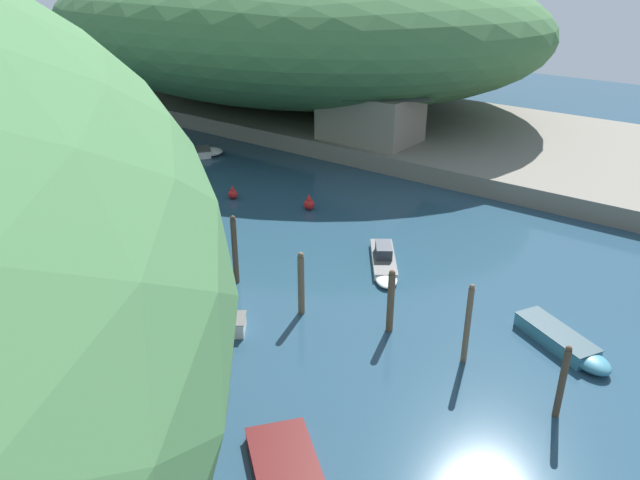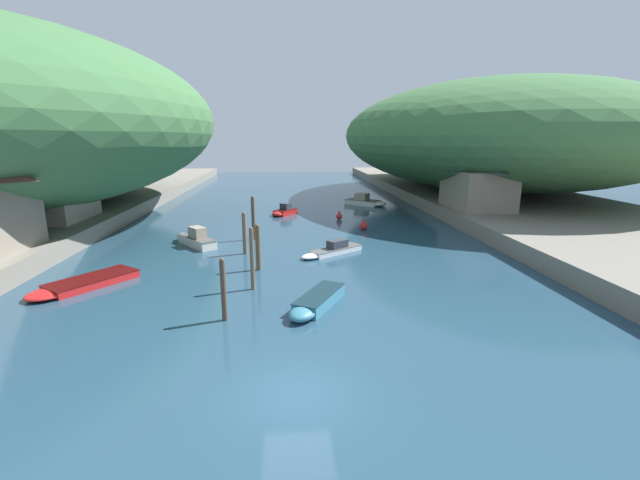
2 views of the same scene
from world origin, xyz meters
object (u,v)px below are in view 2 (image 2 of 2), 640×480
boathouse_shed (50,198)px  boat_near_quay (194,239)px  boat_white_cruiser (315,303)px  right_bank_cottage (478,182)px  boat_moored_right (366,202)px  boat_mid_channel (331,250)px  boat_yellow_tender (80,284)px  boat_small_dinghy (284,212)px  channel_buoy_near (339,216)px  channel_buoy_far (364,225)px

boathouse_shed → boat_near_quay: size_ratio=1.53×
boathouse_shed → boat_white_cruiser: (22.05, -18.89, -3.01)m
right_bank_cottage → boat_moored_right: right_bank_cottage is taller
boathouse_shed → boat_mid_channel: bearing=-19.5°
boat_mid_channel → boat_yellow_tender: (-15.37, -6.22, -0.07)m
boat_small_dinghy → boat_white_cruiser: 27.26m
right_bank_cottage → boat_near_quay: right_bank_cottage is taller
boathouse_shed → channel_buoy_near: size_ratio=7.77×
boat_small_dinghy → boat_near_quay: boat_near_quay is taller
boat_small_dinghy → boat_white_cruiser: boat_small_dinghy is taller
right_bank_cottage → boat_near_quay: (-27.14, -7.80, -3.54)m
boat_moored_right → boathouse_shed: bearing=-26.7°
boat_small_dinghy → boat_moored_right: 12.47m
boathouse_shed → right_bank_cottage: (40.33, 3.05, 0.71)m
boathouse_shed → right_bank_cottage: size_ratio=0.93×
channel_buoy_far → right_bank_cottage: bearing=14.8°
channel_buoy_near → right_bank_cottage: bearing=-8.8°
boat_white_cruiser → boat_small_dinghy: bearing=-58.1°
boathouse_shed → channel_buoy_far: 28.14m
boat_mid_channel → boat_white_cruiser: boat_mid_channel is taller
channel_buoy_far → boat_moored_right: bearing=78.3°
channel_buoy_far → channel_buoy_near: bearing=106.8°
boat_moored_right → boat_small_dinghy: bearing=-20.9°
boathouse_shed → channel_buoy_far: size_ratio=6.98×
boat_small_dinghy → boat_white_cruiser: size_ratio=0.73×
boat_small_dinghy → channel_buoy_near: 6.69m
boat_yellow_tender → right_bank_cottage: bearing=-112.7°
boat_mid_channel → boat_yellow_tender: size_ratio=0.84×
boat_small_dinghy → right_bank_cottage: bearing=-158.4°
right_bank_cottage → channel_buoy_near: bearing=171.2°
boat_white_cruiser → channel_buoy_far: (5.95, 18.68, 0.10)m
boat_white_cruiser → boat_near_quay: (-8.86, 14.14, 0.17)m
boat_moored_right → channel_buoy_near: boat_moored_right is taller
right_bank_cottage → boat_mid_channel: size_ratio=1.58×
boat_near_quay → channel_buoy_near: boat_near_quay is taller
boat_yellow_tender → boathouse_shed: bearing=-21.6°
boat_near_quay → boat_white_cruiser: bearing=-95.6°
channel_buoy_near → channel_buoy_far: (1.63, -5.41, 0.04)m
boathouse_shed → channel_buoy_near: boathouse_shed is taller
right_bank_cottage → boat_mid_channel: bearing=-144.7°
boathouse_shed → boat_yellow_tender: (8.64, -14.71, -3.10)m
boat_mid_channel → boat_moored_right: 24.34m
boathouse_shed → boat_moored_right: (31.11, 14.79, -2.88)m
boat_near_quay → channel_buoy_far: (14.80, 4.54, -0.07)m
boathouse_shed → boat_moored_right: 34.57m
boat_moored_right → boat_yellow_tender: 37.08m
boathouse_shed → channel_buoy_far: boathouse_shed is taller
boat_moored_right → boat_near_quay: size_ratio=1.12×
boat_yellow_tender → channel_buoy_near: channel_buoy_near is taller
boat_white_cruiser → boat_moored_right: 34.87m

